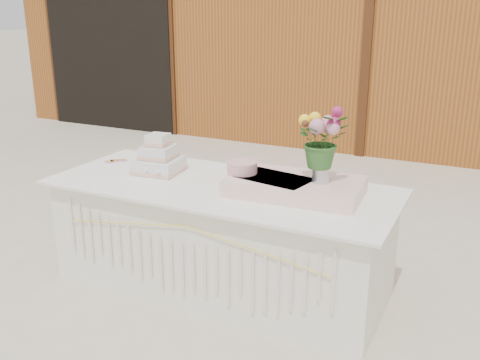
% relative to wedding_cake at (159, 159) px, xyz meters
% --- Properties ---
extents(ground, '(80.00, 80.00, 0.00)m').
position_rel_wedding_cake_xyz_m(ground, '(0.55, -0.07, -0.87)').
color(ground, beige).
rests_on(ground, ground).
extents(barn, '(12.60, 4.60, 3.30)m').
position_rel_wedding_cake_xyz_m(barn, '(0.54, 5.93, 0.81)').
color(barn, '#91541E').
rests_on(barn, ground).
extents(cake_table, '(2.40, 1.00, 0.77)m').
position_rel_wedding_cake_xyz_m(cake_table, '(0.55, -0.07, -0.48)').
color(cake_table, white).
rests_on(cake_table, ground).
extents(wedding_cake, '(0.35, 0.35, 0.29)m').
position_rel_wedding_cake_xyz_m(wedding_cake, '(0.00, 0.00, 0.00)').
color(wedding_cake, white).
rests_on(wedding_cake, cake_table).
extents(pink_cake_stand, '(0.26, 0.26, 0.18)m').
position_rel_wedding_cake_xyz_m(pink_cake_stand, '(0.71, -0.06, 0.01)').
color(pink_cake_stand, white).
rests_on(pink_cake_stand, cake_table).
extents(satin_runner, '(0.88, 0.54, 0.11)m').
position_rel_wedding_cake_xyz_m(satin_runner, '(1.07, -0.02, -0.04)').
color(satin_runner, '#F6D0C6').
rests_on(satin_runner, cake_table).
extents(flower_vase, '(0.11, 0.11, 0.15)m').
position_rel_wedding_cake_xyz_m(flower_vase, '(1.24, -0.02, 0.08)').
color(flower_vase, silver).
rests_on(flower_vase, satin_runner).
extents(bouquet, '(0.41, 0.39, 0.35)m').
position_rel_wedding_cake_xyz_m(bouquet, '(1.24, -0.02, 0.33)').
color(bouquet, '#2E5C25').
rests_on(bouquet, flower_vase).
extents(loose_flowers, '(0.17, 0.37, 0.02)m').
position_rel_wedding_cake_xyz_m(loose_flowers, '(-0.50, 0.07, -0.09)').
color(loose_flowers, '#CF7E92').
rests_on(loose_flowers, cake_table).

